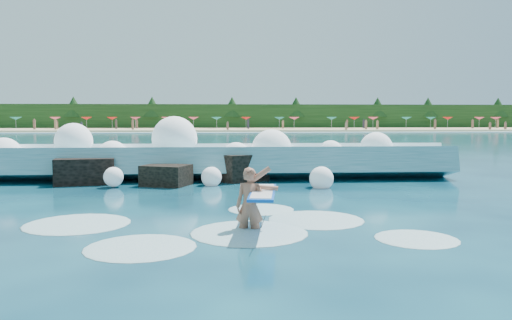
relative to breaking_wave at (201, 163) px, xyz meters
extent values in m
plane|color=#07263C|center=(0.28, -7.82, -0.59)|extent=(200.00, 200.00, 0.00)
cube|color=tan|center=(0.28, 70.18, -0.39)|extent=(140.00, 20.00, 0.40)
cube|color=silver|center=(0.28, 59.18, -0.55)|extent=(140.00, 5.00, 0.08)
cube|color=black|center=(0.28, 80.18, 1.91)|extent=(140.00, 4.00, 5.00)
cube|color=teal|center=(0.00, -0.16, -0.10)|extent=(19.71, 3.00, 1.65)
cube|color=white|center=(0.00, 0.64, 0.39)|extent=(19.71, 1.39, 0.77)
cube|color=black|center=(-4.15, -1.35, -0.21)|extent=(2.29, 1.87, 1.11)
cube|color=black|center=(-1.15, -2.15, -0.29)|extent=(1.88, 1.69, 0.86)
cube|color=black|center=(1.55, -0.95, -0.17)|extent=(2.18, 2.08, 1.20)
imported|color=#9A5E48|center=(1.38, -9.51, -0.05)|extent=(0.66, 0.50, 1.64)
cube|color=blue|center=(1.66, -9.46, 0.23)|extent=(0.80, 2.29, 0.06)
cube|color=white|center=(1.66, -9.46, 0.24)|extent=(0.69, 2.09, 0.06)
cylinder|color=black|center=(1.56, -10.71, -0.14)|extent=(0.01, 0.91, 0.43)
sphere|color=white|center=(-7.37, -0.52, 0.39)|extent=(1.34, 1.34, 1.34)
sphere|color=white|center=(-4.95, 0.05, 0.87)|extent=(1.45, 1.45, 1.45)
sphere|color=white|center=(-3.39, -0.32, 0.31)|extent=(1.21, 1.21, 1.21)
sphere|color=white|center=(-1.06, 0.30, 0.95)|extent=(1.82, 1.82, 1.82)
sphere|color=white|center=(1.39, -0.21, 0.27)|extent=(1.14, 1.14, 1.14)
sphere|color=white|center=(2.82, -0.02, 0.53)|extent=(1.63, 1.63, 1.63)
sphere|color=white|center=(5.26, 0.14, 0.35)|extent=(1.06, 1.06, 1.06)
sphere|color=white|center=(7.05, -0.19, 0.56)|extent=(1.32, 1.32, 1.32)
sphere|color=white|center=(-2.90, -2.56, -0.22)|extent=(0.68, 0.68, 0.68)
sphere|color=white|center=(0.45, -2.26, -0.30)|extent=(0.73, 0.73, 0.73)
sphere|color=white|center=(4.23, -3.08, -0.28)|extent=(0.83, 0.83, 0.83)
ellipsoid|color=silver|center=(1.36, -9.65, -0.59)|extent=(2.48, 2.48, 0.12)
ellipsoid|color=silver|center=(-0.72, -10.68, -0.59)|extent=(2.09, 2.09, 0.10)
ellipsoid|color=silver|center=(3.00, -8.43, -0.59)|extent=(2.27, 2.27, 0.11)
ellipsoid|color=silver|center=(-2.47, -8.50, -0.59)|extent=(2.38, 2.38, 0.12)
ellipsoid|color=silver|center=(1.82, -7.02, -0.59)|extent=(1.74, 1.74, 0.09)
ellipsoid|color=silver|center=(4.64, -10.41, -0.59)|extent=(1.66, 1.66, 0.08)
cone|color=#147D7C|center=(-34.78, 69.93, 1.66)|extent=(2.00, 2.00, 0.50)
cone|color=#EA456D|center=(-28.67, 71.72, 1.66)|extent=(2.00, 2.00, 0.50)
cone|color=red|center=(-23.67, 73.61, 1.66)|extent=(2.00, 2.00, 0.50)
cone|color=red|center=(-19.18, 74.15, 1.66)|extent=(2.00, 2.00, 0.50)
cone|color=#EA456D|center=(-14.97, 74.32, 1.66)|extent=(2.00, 2.00, 0.50)
cone|color=#EA456D|center=(-9.19, 73.79, 1.66)|extent=(2.00, 2.00, 0.50)
cone|color=#EA456D|center=(-4.19, 73.17, 1.66)|extent=(2.00, 2.00, 0.50)
cone|color=#147D7C|center=(0.11, 72.27, 1.66)|extent=(2.00, 2.00, 0.50)
cone|color=red|center=(5.61, 74.41, 1.66)|extent=(2.00, 2.00, 0.50)
cone|color=#147D7C|center=(11.76, 72.66, 1.66)|extent=(2.00, 2.00, 0.50)
cone|color=#EA456D|center=(14.43, 71.87, 1.66)|extent=(2.00, 2.00, 0.50)
cone|color=#147D7C|center=(21.08, 70.25, 1.66)|extent=(2.00, 2.00, 0.50)
cone|color=red|center=(25.32, 70.38, 1.66)|extent=(2.00, 2.00, 0.50)
cone|color=#EA456D|center=(29.13, 71.33, 1.66)|extent=(2.00, 2.00, 0.50)
cone|color=#147D7C|center=(35.55, 71.54, 1.66)|extent=(2.00, 2.00, 0.50)
cone|color=#147D7C|center=(41.54, 74.42, 1.66)|extent=(2.00, 2.00, 0.50)
cone|color=red|center=(44.30, 73.11, 1.66)|extent=(2.00, 2.00, 0.50)
cone|color=#EA456D|center=(50.70, 73.33, 1.66)|extent=(2.00, 2.00, 0.50)
cone|color=#EA456D|center=(54.14, 73.65, 1.66)|extent=(2.00, 2.00, 0.50)
cube|color=#3F332D|center=(-21.92, 72.62, 0.60)|extent=(0.35, 0.22, 1.58)
cube|color=#8C664C|center=(39.87, 73.83, 0.56)|extent=(0.35, 0.22, 1.51)
cube|color=#262633|center=(43.17, 62.15, 0.18)|extent=(0.35, 0.22, 1.38)
cube|color=brown|center=(25.39, 63.11, 0.57)|extent=(0.35, 0.22, 1.52)
cube|color=#3F332D|center=(-25.21, 63.29, 0.54)|extent=(0.35, 0.22, 1.46)
cube|color=#8C664C|center=(40.45, 72.74, 0.55)|extent=(0.35, 0.22, 1.49)
cube|color=#3F332D|center=(42.17, 71.63, 0.51)|extent=(0.35, 0.22, 1.40)
cube|color=#8C664C|center=(42.89, 64.54, 0.48)|extent=(0.35, 0.22, 1.35)
cube|color=#262633|center=(-28.08, 68.72, 0.51)|extent=(0.35, 0.22, 1.41)
cube|color=brown|center=(-8.44, 63.90, 0.59)|extent=(0.35, 0.22, 1.56)
cube|color=#3F332D|center=(39.56, 74.07, 0.58)|extent=(0.35, 0.22, 1.55)
cube|color=#8C664C|center=(44.66, 69.16, 0.52)|extent=(0.35, 0.22, 1.42)
cube|color=#262633|center=(-9.36, 63.88, 0.61)|extent=(0.35, 0.22, 1.61)
cube|color=brown|center=(36.38, 62.49, 0.53)|extent=(0.35, 0.22, 1.45)
cube|color=#8C664C|center=(20.76, 67.30, 0.57)|extent=(0.35, 0.22, 1.52)
cube|color=#262633|center=(19.89, 73.05, 0.50)|extent=(0.35, 0.22, 1.38)
cube|color=brown|center=(-6.86, 64.96, 0.54)|extent=(0.35, 0.22, 1.46)
cube|color=#3F332D|center=(39.91, 71.19, 0.52)|extent=(0.35, 0.22, 1.43)
cube|color=#262633|center=(-25.56, 61.86, 0.21)|extent=(0.35, 0.22, 1.44)
camera|label=1|loc=(0.77, -19.87, 1.81)|focal=35.00mm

